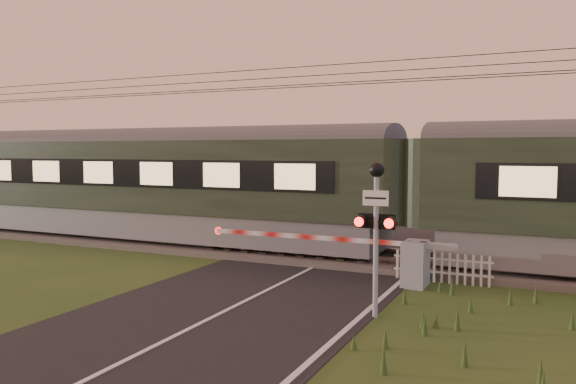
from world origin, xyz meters
The scene contains 8 objects.
ground centered at (0.00, 0.00, 0.00)m, with size 160.00×160.00×0.00m, color #28441A.
road centered at (0.02, -0.23, 0.01)m, with size 6.00×140.00×0.03m.
track_bed centered at (0.00, 6.50, 0.07)m, with size 140.00×3.40×0.39m.
overhead_wires centered at (0.00, 6.50, 5.72)m, with size 120.00×0.62×0.62m.
train centered at (2.52, 6.50, 2.25)m, with size 42.26×2.91×3.94m.
boom_gate centered at (2.86, 3.97, 0.65)m, with size 7.00×0.89×1.18m.
crossing_signal centered at (3.01, 0.93, 2.21)m, with size 0.82×0.35×3.21m.
picket_fence centered at (3.74, 4.60, 0.40)m, with size 2.53×0.07×0.80m.
Camera 1 is at (6.17, -10.12, 3.45)m, focal length 35.00 mm.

